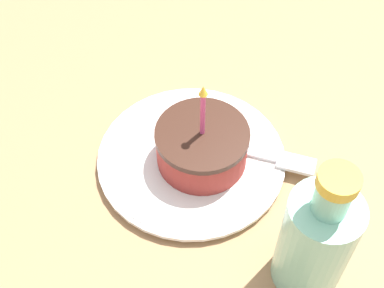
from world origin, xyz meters
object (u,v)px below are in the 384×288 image
fork (253,153)px  plate (192,160)px  bottle (316,240)px  cake_slice (202,146)px

fork → plate: bearing=74.8°
fork → bottle: size_ratio=0.87×
plate → fork: (-0.02, -0.07, 0.01)m
plate → bottle: bearing=-158.4°
cake_slice → fork: cake_slice is taller
cake_slice → fork: size_ratio=0.80×
cake_slice → bottle: bearing=-160.7°
bottle → fork: bearing=-1.1°
plate → bottle: bottle is taller
plate → cake_slice: (-0.01, -0.01, 0.03)m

